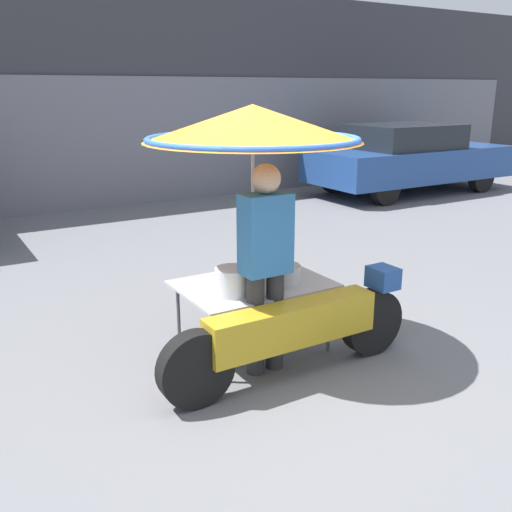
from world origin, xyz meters
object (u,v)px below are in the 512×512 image
Objects in this scene: vendor_motorcycle_cart at (259,171)px; potted_plant at (436,156)px; vendor_person at (266,259)px; parked_car at (408,158)px.

vendor_motorcycle_cart is 2.21× the size of potted_plant.
vendor_person is 1.66× the size of potted_plant.
vendor_person is at bearing -142.54° from parked_car.
parked_car is 2.31m from potted_plant.
vendor_motorcycle_cart is at bearing -143.64° from parked_car.
potted_plant is (2.05, 1.04, -0.19)m from parked_car.
parked_car is at bearing 36.36° from vendor_motorcycle_cart.
vendor_motorcycle_cart reaches higher than vendor_person.
parked_car is at bearing 37.46° from vendor_person.
vendor_person reaches higher than parked_car.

